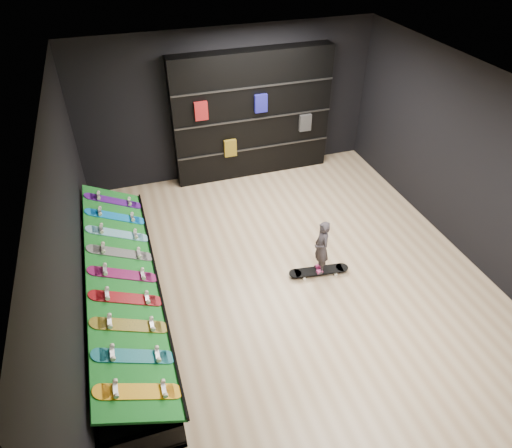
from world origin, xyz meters
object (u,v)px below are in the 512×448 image
object	(u,v)px
display_rack	(125,300)
back_shelving	(252,115)
child	(320,257)
floor_skateboard	(319,272)

from	to	relation	value
display_rack	back_shelving	size ratio (longest dim) A/B	1.39
back_shelving	child	size ratio (longest dim) A/B	5.77
back_shelving	child	bearing A→B (deg)	-89.68
back_shelving	child	distance (m)	3.57
back_shelving	floor_skateboard	world-z (taller)	back_shelving
display_rack	floor_skateboard	distance (m)	3.01
display_rack	child	xyz separation A→B (m)	(3.00, -0.13, 0.12)
floor_skateboard	child	bearing A→B (deg)	0.00
back_shelving	floor_skateboard	distance (m)	3.67
child	back_shelving	bearing A→B (deg)	-174.47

